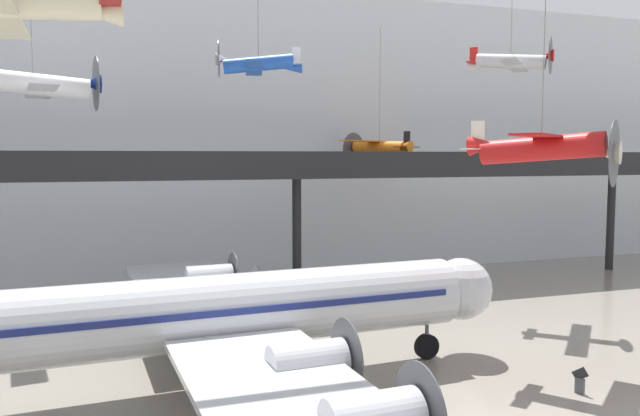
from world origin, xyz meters
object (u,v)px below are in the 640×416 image
at_px(suspended_plane_silver_racer, 511,62).
at_px(suspended_plane_white_twin, 33,85).
at_px(airliner_silver_main, 202,315).
at_px(suspended_plane_orange_highwing, 379,147).
at_px(info_sign_pedestal, 580,383).
at_px(suspended_plane_blue_trainer, 258,64).
at_px(suspended_plane_red_highwing, 541,147).

bearing_deg(suspended_plane_silver_racer, suspended_plane_white_twin, -147.14).
xyz_separation_m(airliner_silver_main, suspended_plane_silver_racer, (22.03, 8.64, 13.36)).
bearing_deg(suspended_plane_orange_highwing, suspended_plane_silver_racer, 176.90).
height_order(airliner_silver_main, suspended_plane_silver_racer, suspended_plane_silver_racer).
bearing_deg(suspended_plane_orange_highwing, info_sign_pedestal, 149.65).
height_order(suspended_plane_blue_trainer, info_sign_pedestal, suspended_plane_blue_trainer).
relative_size(suspended_plane_white_twin, info_sign_pedestal, 7.98).
height_order(airliner_silver_main, suspended_plane_blue_trainer, suspended_plane_blue_trainer).
xyz_separation_m(suspended_plane_orange_highwing, suspended_plane_red_highwing, (-1.56, -22.17, -0.36)).
height_order(airliner_silver_main, info_sign_pedestal, airliner_silver_main).
distance_m(airliner_silver_main, suspended_plane_red_highwing, 17.61).
bearing_deg(suspended_plane_blue_trainer, info_sign_pedestal, 134.18).
height_order(suspended_plane_blue_trainer, suspended_plane_red_highwing, suspended_plane_blue_trainer).
relative_size(suspended_plane_blue_trainer, suspended_plane_red_highwing, 0.56).
distance_m(suspended_plane_blue_trainer, info_sign_pedestal, 25.28).
distance_m(suspended_plane_red_highwing, info_sign_pedestal, 10.89).
xyz_separation_m(suspended_plane_silver_racer, suspended_plane_white_twin, (-30.05, 6.00, -1.97)).
relative_size(suspended_plane_orange_highwing, suspended_plane_silver_racer, 1.91).
xyz_separation_m(airliner_silver_main, info_sign_pedestal, (15.76, -5.77, -3.00)).
height_order(suspended_plane_silver_racer, suspended_plane_red_highwing, suspended_plane_silver_racer).
xyz_separation_m(suspended_plane_white_twin, suspended_plane_red_highwing, (23.73, -17.39, -3.93)).
bearing_deg(suspended_plane_orange_highwing, suspended_plane_white_twin, 73.80).
relative_size(suspended_plane_blue_trainer, suspended_plane_orange_highwing, 0.60).
bearing_deg(suspended_plane_white_twin, suspended_plane_silver_racer, -19.23).
bearing_deg(suspended_plane_blue_trainer, suspended_plane_red_highwing, 139.42).
bearing_deg(suspended_plane_red_highwing, info_sign_pedestal, -37.52).
xyz_separation_m(suspended_plane_silver_racer, info_sign_pedestal, (-6.27, -14.42, -16.36)).
bearing_deg(suspended_plane_silver_racer, airliner_silver_main, -114.43).
bearing_deg(suspended_plane_red_highwing, suspended_plane_white_twin, -164.50).
bearing_deg(suspended_plane_white_twin, suspended_plane_blue_trainer, -23.46).
bearing_deg(suspended_plane_blue_trainer, suspended_plane_white_twin, -3.55).
bearing_deg(suspended_plane_silver_racer, suspended_plane_red_highwing, -74.85).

